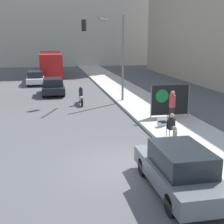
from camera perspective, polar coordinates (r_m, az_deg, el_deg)
The scene contains 11 objects.
ground_plane at distance 12.03m, azimuth 2.59°, elevation -10.23°, with size 160.00×160.00×0.00m, color #4F4F51.
sidewalk_curb at distance 26.97m, azimuth 3.17°, elevation 3.26°, with size 3.64×90.00×0.17m, color #B7B2A8.
seated_protester at distance 15.08m, azimuth 10.89°, elevation -2.37°, with size 0.97×0.77×1.16m.
jogger_on_sidewalk at distance 17.66m, azimuth 10.94°, elevation 1.00°, with size 0.34×0.34×1.81m.
protest_banner at distance 19.06m, azimuth 10.53°, elevation 2.17°, with size 2.44×0.06×1.91m.
traffic_light_pole at distance 23.74m, azimuth -0.57°, elevation 12.35°, with size 3.02×2.78×6.28m.
parked_car_curbside at distance 10.26m, azimuth 12.18°, elevation -10.25°, with size 1.72×4.31×1.53m.
car_on_road_nearest at distance 27.68m, azimuth -10.72°, elevation 4.64°, with size 1.87×4.28×1.44m.
car_on_road_midblock at distance 34.22m, azimuth -13.76°, elevation 6.11°, with size 1.77×4.47×1.42m.
city_bus_on_road at distance 41.44m, azimuth -11.14°, elevation 8.88°, with size 2.57×11.67×3.01m.
motorcycle_on_road at distance 23.18m, azimuth -5.72°, elevation 2.74°, with size 0.28×2.13×1.32m.
Camera 1 is at (-2.71, -10.68, 4.81)m, focal length 50.00 mm.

